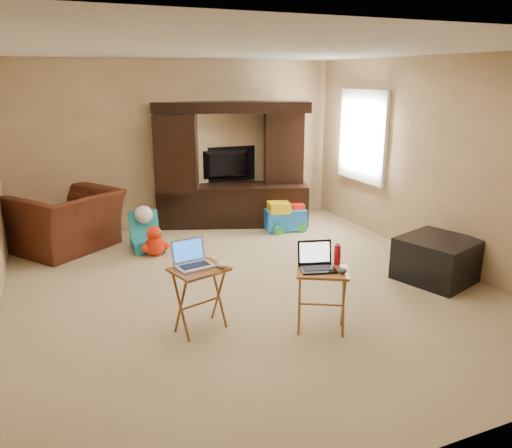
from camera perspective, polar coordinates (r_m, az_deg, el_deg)
name	(u,v)px	position (r m, az deg, el deg)	size (l,w,h in m)	color
floor	(249,289)	(5.56, -0.81, -7.39)	(5.50, 5.50, 0.00)	#C6B089
ceiling	(248,50)	(5.09, -0.93, 19.31)	(5.50, 5.50, 0.00)	silver
wall_back	(180,145)	(7.76, -8.64, 8.92)	(5.00, 5.00, 0.00)	tan
wall_front	(438,267)	(2.91, 20.05, -4.64)	(5.00, 5.00, 0.00)	tan
wall_right	(438,162)	(6.53, 20.05, 6.70)	(5.50, 5.50, 0.00)	tan
window_pane	(363,136)	(7.69, 12.18, 9.79)	(1.20, 1.20, 0.00)	white
window_frame	(362,136)	(7.68, 12.06, 9.79)	(0.06, 1.14, 1.34)	white
entertainment_center	(232,165)	(7.72, -2.72, 6.77)	(2.32, 0.58, 1.90)	black
television	(227,165)	(7.94, -3.29, 6.75)	(0.96, 0.13, 0.55)	black
recliner	(67,221)	(7.12, -20.76, 0.31)	(1.22, 1.07, 0.79)	#451C0E
child_rocker	(146,232)	(6.82, -12.42, -0.86)	(0.39, 0.45, 0.52)	#187A86
plush_toy	(155,241)	(6.61, -11.51, -1.89)	(0.36, 0.30, 0.41)	red
push_toy	(285,216)	(7.55, 3.37, 0.95)	(0.61, 0.44, 0.46)	blue
ottoman	(437,259)	(6.08, 20.02, -3.80)	(0.76, 0.76, 0.49)	black
tray_table_left	(200,299)	(4.61, -6.41, -8.54)	(0.47, 0.38, 0.61)	brown
tray_table_right	(321,301)	(4.62, 7.48, -8.67)	(0.46, 0.37, 0.59)	#9F5C26
laptop_left	(194,255)	(4.47, -7.06, -3.51)	(0.32, 0.27, 0.24)	#B2B2B7
laptop_right	(318,257)	(4.46, 7.10, -3.81)	(0.31, 0.26, 0.24)	black
mouse_left	(222,265)	(4.48, -3.95, -4.69)	(0.08, 0.12, 0.05)	white
mouse_right	(342,270)	(4.46, 9.85, -5.21)	(0.08, 0.12, 0.05)	#3C3B40
water_bottle	(337,255)	(4.63, 9.29, -3.48)	(0.06, 0.06, 0.18)	red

